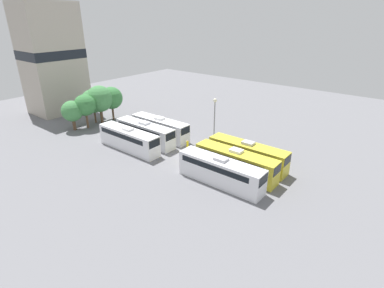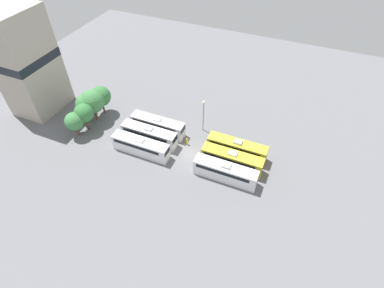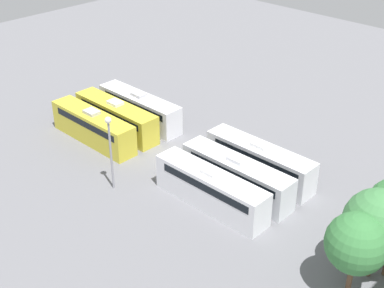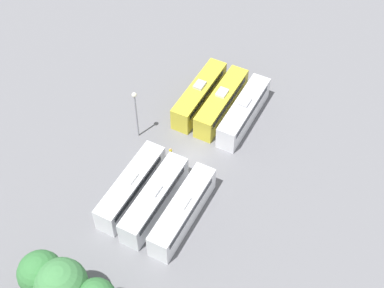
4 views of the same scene
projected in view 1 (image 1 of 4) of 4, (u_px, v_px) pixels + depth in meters
name	position (u px, v px, depth m)	size (l,w,h in m)	color
ground_plane	(185.00, 157.00, 44.27)	(110.70, 110.70, 0.00)	slate
bus_0	(220.00, 171.00, 36.60)	(2.46, 11.31, 3.60)	silver
bus_1	(235.00, 162.00, 38.77)	(2.46, 11.31, 3.60)	gold
bus_2	(247.00, 154.00, 41.05)	(2.46, 11.31, 3.60)	gold
bus_3	(129.00, 139.00, 46.02)	(2.46, 11.31, 3.60)	white
bus_4	(145.00, 132.00, 48.54)	(2.46, 11.31, 3.60)	silver
bus_5	(160.00, 127.00, 50.67)	(2.46, 11.31, 3.60)	white
worker_person	(187.00, 145.00, 46.25)	(0.36, 0.36, 1.67)	gold
light_pole	(215.00, 113.00, 47.65)	(0.60, 0.60, 7.31)	gray
tree_0	(72.00, 111.00, 53.20)	(3.72, 3.72, 5.43)	brown
tree_1	(85.00, 105.00, 53.92)	(3.87, 3.87, 6.28)	brown
tree_2	(93.00, 101.00, 56.56)	(4.47, 4.47, 6.55)	brown
tree_3	(100.00, 99.00, 56.48)	(4.97, 4.97, 7.20)	brown
tree_4	(111.00, 98.00, 58.37)	(4.33, 4.33, 6.54)	brown
depot_building	(52.00, 59.00, 61.25)	(10.72, 8.53, 21.75)	#B2A899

